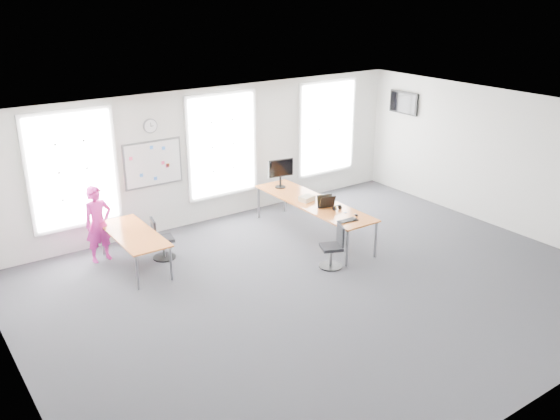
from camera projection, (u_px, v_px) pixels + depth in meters
floor at (321, 286)px, 10.56m from camera, size 10.00×10.00×0.00m
ceiling at (326, 120)px, 9.49m from camera, size 10.00×10.00×0.00m
wall_back at (210, 156)px, 13.09m from camera, size 10.00×0.00×10.00m
wall_front at (537, 306)px, 6.96m from camera, size 10.00×0.00×10.00m
wall_left at (10, 289)px, 7.35m from camera, size 0.00×10.00×10.00m
wall_right at (505, 161)px, 12.70m from camera, size 0.00×10.00×10.00m
window_left at (73, 170)px, 11.39m from camera, size 1.60×0.06×2.20m
window_mid at (222, 145)px, 13.16m from camera, size 1.60×0.06×2.20m
window_right at (327, 128)px, 14.76m from camera, size 1.60×0.06×2.20m
desk_right at (313, 204)px, 12.44m from camera, size 0.85×3.20×0.78m
desk_left at (134, 236)px, 11.08m from camera, size 0.76×1.91×0.70m
chair_right at (334, 249)px, 11.18m from camera, size 0.50×0.50×0.85m
chair_left at (161, 241)px, 11.52m from camera, size 0.45×0.45×0.84m
person at (98, 224)px, 11.32m from camera, size 0.59×0.42×1.51m
whiteboard at (153, 164)px, 12.33m from camera, size 1.20×0.03×0.90m
wall_clock at (150, 126)px, 12.04m from camera, size 0.30×0.04×0.30m
tv at (404, 103)px, 14.69m from camera, size 0.06×0.90×0.55m
keyboard at (348, 221)px, 11.40m from camera, size 0.42×0.21×0.02m
mouse at (356, 215)px, 11.64m from camera, size 0.08×0.11×0.04m
lens_cap at (346, 213)px, 11.81m from camera, size 0.08×0.08×0.01m
headphones at (337, 208)px, 11.94m from camera, size 0.18×0.10×0.11m
laptop_sleeve at (326, 202)px, 12.04m from camera, size 0.34×0.25×0.27m
paper_stack at (307, 198)px, 12.46m from camera, size 0.34×0.29×0.10m
monitor at (281, 171)px, 13.15m from camera, size 0.59×0.24×0.65m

